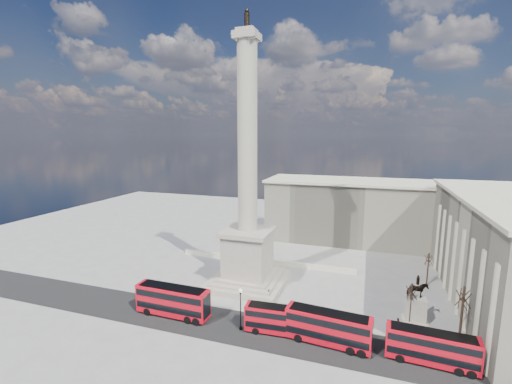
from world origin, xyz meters
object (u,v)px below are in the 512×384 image
object	(u,v)px
red_bus_b	(281,320)
red_bus_d	(432,347)
pedestrian_walking	(320,323)
pedestrian_standing	(397,323)
red_bus_c	(329,328)
pedestrian_crossing	(269,295)
equestrian_statue	(416,306)
red_bus_a	(173,301)
victorian_lamp	(241,306)
nelsons_column	(248,219)

from	to	relation	value
red_bus_b	red_bus_d	size ratio (longest dim) A/B	0.95
pedestrian_walking	pedestrian_standing	bearing A→B (deg)	6.59
red_bus_c	pedestrian_standing	xyz separation A→B (m)	(9.36, 7.16, -1.63)
pedestrian_crossing	red_bus_b	bearing A→B (deg)	-179.26
equestrian_statue	pedestrian_standing	distance (m)	4.24
pedestrian_walking	pedestrian_standing	xyz separation A→B (m)	(11.01, 3.69, -0.12)
red_bus_a	red_bus_c	world-z (taller)	red_bus_a
red_bus_a	red_bus_b	bearing A→B (deg)	2.84
red_bus_d	victorian_lamp	distance (m)	25.57
red_bus_d	victorian_lamp	size ratio (longest dim) A/B	1.69
pedestrian_crossing	red_bus_d	bearing A→B (deg)	-137.26
nelsons_column	pedestrian_walking	world-z (taller)	nelsons_column
victorian_lamp	pedestrian_standing	world-z (taller)	victorian_lamp
red_bus_a	pedestrian_standing	bearing A→B (deg)	13.45
pedestrian_walking	red_bus_b	bearing A→B (deg)	-160.71
red_bus_a	equestrian_statue	xyz separation A→B (m)	(36.33, 10.14, 0.06)
pedestrian_standing	pedestrian_crossing	size ratio (longest dim) A/B	0.90
red_bus_c	equestrian_statue	distance (m)	15.60
red_bus_a	red_bus_d	distance (m)	37.10
red_bus_c	pedestrian_walking	world-z (taller)	red_bus_c
victorian_lamp	pedestrian_walking	size ratio (longest dim) A/B	3.33
victorian_lamp	red_bus_c	bearing A→B (deg)	2.34
red_bus_a	pedestrian_crossing	bearing A→B (deg)	38.97
equestrian_statue	nelsons_column	bearing A→B (deg)	170.18
red_bus_c	red_bus_d	world-z (taller)	red_bus_c
red_bus_a	equestrian_statue	size ratio (longest dim) A/B	1.59
red_bus_d	pedestrian_standing	bearing A→B (deg)	119.14
red_bus_c	equestrian_statue	bearing A→B (deg)	44.58
red_bus_b	red_bus_c	world-z (taller)	red_bus_c
red_bus_d	victorian_lamp	world-z (taller)	victorian_lamp
red_bus_c	pedestrian_crossing	world-z (taller)	red_bus_c
equestrian_statue	red_bus_c	bearing A→B (deg)	-140.53
pedestrian_walking	pedestrian_standing	distance (m)	11.61
nelsons_column	red_bus_d	xyz separation A→B (m)	(29.95, -15.09, -10.63)
red_bus_d	equestrian_statue	world-z (taller)	equestrian_statue
nelsons_column	pedestrian_crossing	size ratio (longest dim) A/B	26.59
nelsons_column	equestrian_statue	bearing A→B (deg)	-9.82
pedestrian_walking	red_bus_c	bearing A→B (deg)	-76.47
red_bus_c	pedestrian_standing	bearing A→B (deg)	42.54
pedestrian_walking	pedestrian_crossing	xyz separation A→B (m)	(-9.77, 6.33, -0.03)
red_bus_c	red_bus_b	bearing A→B (deg)	-177.51
pedestrian_standing	red_bus_c	bearing A→B (deg)	24.33
red_bus_b	pedestrian_crossing	distance (m)	10.60
nelsons_column	victorian_lamp	world-z (taller)	nelsons_column
red_bus_d	pedestrian_crossing	size ratio (longest dim) A/B	5.80
red_bus_a	red_bus_c	bearing A→B (deg)	1.60
red_bus_c	pedestrian_standing	size ratio (longest dim) A/B	6.97
red_bus_a	red_bus_d	world-z (taller)	red_bus_a
red_bus_c	pedestrian_crossing	xyz separation A→B (m)	(-11.42, 9.79, -1.54)
red_bus_a	pedestrian_crossing	size ratio (longest dim) A/B	6.49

